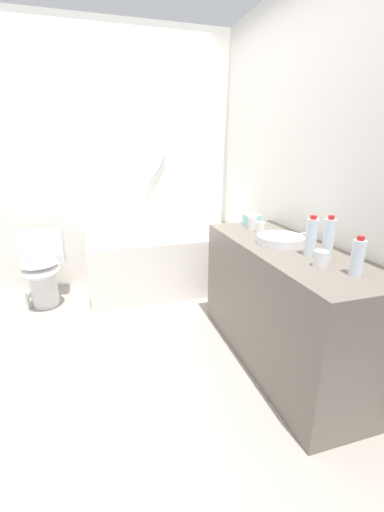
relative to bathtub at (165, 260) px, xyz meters
name	(u,v)px	position (x,y,z in m)	size (l,w,h in m)	color
ground_plane	(105,344)	(-0.68, -0.90, -0.32)	(3.95, 3.95, 0.00)	#9E9389
wall_back_tiled	(89,163)	(-0.68, 0.41, 0.96)	(3.35, 0.10, 2.56)	white
wall_right_mirror	(295,168)	(0.85, -0.90, 0.96)	(0.10, 2.91, 2.56)	white
bathtub	(165,260)	(0.00, 0.00, 0.00)	(1.54, 0.71, 1.35)	white
toilet	(42,268)	(-1.18, -0.02, 0.04)	(0.39, 0.50, 0.71)	white
vanity_counter	(284,305)	(0.52, -1.42, 0.10)	(0.56, 1.49, 0.83)	#6B6056
sink_basin	(280,240)	(0.50, -1.34, 0.54)	(0.31, 0.31, 0.05)	white
sink_faucet	(305,237)	(0.68, -1.34, 0.54)	(0.10, 0.15, 0.06)	#A5A5AA
water_bottle_0	(328,240)	(0.57, -1.70, 0.63)	(0.06, 0.06, 0.26)	silver
water_bottle_1	(311,237)	(0.53, -1.60, 0.63)	(0.07, 0.07, 0.24)	silver
water_bottle_2	(358,257)	(0.56, -1.93, 0.61)	(0.06, 0.06, 0.20)	silver
drinking_glass_0	(252,223)	(0.50, -0.93, 0.56)	(0.07, 0.07, 0.10)	white
drinking_glass_1	(321,259)	(0.47, -1.78, 0.56)	(0.07, 0.07, 0.09)	white
drinking_glass_2	(260,227)	(0.51, -1.03, 0.55)	(0.07, 0.07, 0.08)	white
tissue_box	(252,220)	(0.55, -0.81, 0.56)	(0.12, 0.12, 0.09)	#9BDCD6
toilet_paper_roll	(23,302)	(-1.37, -0.09, -0.25)	(0.11, 0.11, 0.13)	white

